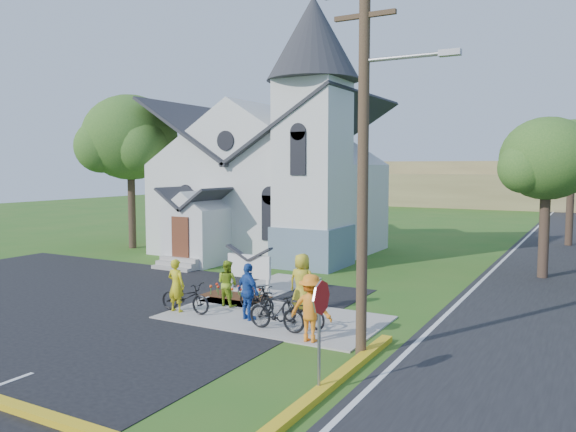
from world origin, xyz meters
The scene contains 22 objects.
ground centered at (0.00, 0.00, 0.00)m, with size 120.00×120.00×0.00m, color #2C611B.
parking_lot centered at (-7.00, -2.00, 0.01)m, with size 20.00×16.00×0.02m, color black.
sidewalk centered at (1.50, 0.50, 0.03)m, with size 7.00×4.00×0.05m, color #A59E95.
church centered at (-5.48, 12.48, 5.25)m, with size 12.35×12.00×13.00m.
church_sign centered at (-1.20, 3.20, 1.03)m, with size 2.20×0.40×1.70m.
flower_bed centered at (-1.20, 2.30, 0.04)m, with size 2.60×1.10×0.07m, color #3C1E10.
utility_pole centered at (5.36, -1.50, 5.40)m, with size 3.45×0.28×10.00m.
stop_sign centered at (5.43, -4.20, 1.78)m, with size 0.11×0.76×2.48m.
tree_lot_corner centered at (-14.00, 10.00, 6.60)m, with size 5.60×5.60×9.15m.
tree_road_near centered at (8.50, 12.00, 5.21)m, with size 4.00×4.00×7.05m.
tree_road_mid centered at (9.00, 24.00, 5.78)m, with size 4.40×4.40×7.80m.
distant_hills centered at (3.36, 56.33, 2.17)m, with size 61.00×10.00×5.60m.
cyclist_0 centered at (-1.70, -0.50, 0.94)m, with size 0.65×0.43×1.78m, color gold.
bike_0 centered at (-1.36, -0.45, 0.56)m, with size 0.68×1.94×1.02m, color black.
cyclist_1 centered at (-0.65, 0.97, 0.85)m, with size 0.78×0.61×1.60m, color #8BAF20.
bike_1 centered at (0.57, 1.01, 0.52)m, with size 0.44×1.57×0.95m, color black.
cyclist_2 centered at (0.97, -0.20, 0.96)m, with size 1.06×0.44×1.81m, color #204CA4.
bike_2 centered at (0.62, 0.86, 0.49)m, with size 0.58×1.67×0.88m, color black.
cyclist_3 centered at (3.69, -1.20, 0.99)m, with size 1.22×0.70×1.88m, color orange.
bike_3 centered at (2.36, -0.79, 0.62)m, with size 0.53×1.89×1.13m, color black.
cyclist_4 centered at (1.90, 1.68, 1.02)m, with size 0.94×0.61×1.93m, color gold.
bike_4 centered at (2.79, 0.05, 0.55)m, with size 0.66×1.90×1.00m, color black.
Camera 1 is at (10.54, -14.82, 4.88)m, focal length 35.00 mm.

